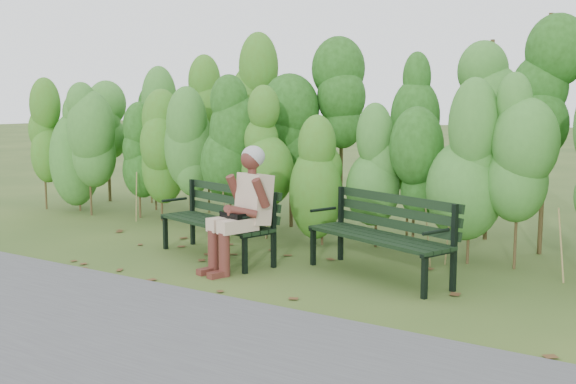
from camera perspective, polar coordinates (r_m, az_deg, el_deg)
The scene contains 7 objects.
ground at distance 6.69m, azimuth -1.63°, elevation -6.72°, with size 80.00×80.00×0.00m, color #324B1D.
footpath at distance 5.11m, azimuth -15.98°, elevation -11.60°, with size 60.00×2.50×0.01m, color #474749.
hedge_band at distance 8.10m, azimuth 5.81°, elevation 4.78°, with size 11.04×1.67×2.42m.
leaf_litter at distance 6.59m, azimuth -2.60°, elevation -6.92°, with size 5.68×2.16×0.01m.
bench_left at distance 7.25m, azimuth -5.60°, elevation -1.98°, with size 1.61×0.90×0.77m.
bench_right at distance 6.48m, azimuth 8.18°, elevation -3.10°, with size 1.64×1.02×0.78m.
seated_woman at distance 6.65m, azimuth -3.77°, elevation -0.85°, with size 0.55×0.80×1.23m.
Camera 1 is at (3.66, -5.35, 1.67)m, focal length 42.00 mm.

